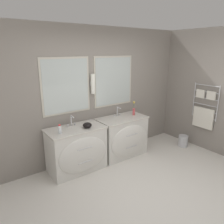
# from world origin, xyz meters

# --- Properties ---
(ground_plane) EXTENTS (16.00, 16.00, 0.00)m
(ground_plane) POSITION_xyz_m (0.00, 0.00, 0.00)
(ground_plane) COLOR silver
(wall_back) EXTENTS (5.95, 0.16, 2.60)m
(wall_back) POSITION_xyz_m (-0.00, 1.85, 1.31)
(wall_back) COLOR gray
(wall_back) RESTS_ON ground_plane
(wall_right) EXTENTS (0.13, 3.74, 2.60)m
(wall_right) POSITION_xyz_m (2.20, 0.82, 1.29)
(wall_right) COLOR gray
(wall_right) RESTS_ON ground_plane
(vanity_left) EXTENTS (1.03, 0.63, 0.82)m
(vanity_left) POSITION_xyz_m (-0.58, 1.49, 0.41)
(vanity_left) COLOR silver
(vanity_left) RESTS_ON ground_plane
(vanity_right) EXTENTS (1.03, 0.63, 0.82)m
(vanity_right) POSITION_xyz_m (0.47, 1.49, 0.41)
(vanity_right) COLOR silver
(vanity_right) RESTS_ON ground_plane
(faucet_left) EXTENTS (0.17, 0.12, 0.20)m
(faucet_left) POSITION_xyz_m (-0.58, 1.67, 0.91)
(faucet_left) COLOR silver
(faucet_left) RESTS_ON vanity_left
(faucet_right) EXTENTS (0.17, 0.12, 0.20)m
(faucet_right) POSITION_xyz_m (0.47, 1.67, 0.91)
(faucet_right) COLOR silver
(faucet_right) RESTS_ON vanity_right
(toiletry_bottle) EXTENTS (0.06, 0.06, 0.16)m
(toiletry_bottle) POSITION_xyz_m (-0.90, 1.44, 0.89)
(toiletry_bottle) COLOR silver
(toiletry_bottle) RESTS_ON vanity_left
(amenity_bowl) EXTENTS (0.16, 0.16, 0.10)m
(amenity_bowl) POSITION_xyz_m (-0.40, 1.41, 0.87)
(amenity_bowl) COLOR black
(amenity_bowl) RESTS_ON vanity_left
(flower_vase) EXTENTS (0.05, 0.05, 0.30)m
(flower_vase) POSITION_xyz_m (0.80, 1.53, 0.93)
(flower_vase) COLOR #CC4C51
(flower_vase) RESTS_ON vanity_right
(waste_bin) EXTENTS (0.22, 0.22, 0.26)m
(waste_bin) POSITION_xyz_m (1.88, 1.00, 0.13)
(waste_bin) COLOR #B7B7BC
(waste_bin) RESTS_ON ground_plane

